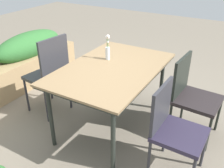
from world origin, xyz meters
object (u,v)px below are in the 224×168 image
chair_near_left (173,126)px  flower_vase (108,49)px  chair_near_right (191,93)px  dining_table (112,72)px  chair_far_side (50,72)px

chair_near_left → flower_vase: 1.15m
chair_near_right → dining_table: bearing=-63.6°
dining_table → flower_vase: flower_vase is taller
chair_near_right → chair_near_left: (-0.65, -0.00, -0.01)m
chair_far_side → chair_near_left: chair_far_side is taller
chair_near_right → flower_vase: (-0.16, 0.96, 0.38)m
dining_table → flower_vase: bearing=42.4°
chair_far_side → chair_near_right: size_ratio=1.13×
dining_table → chair_far_side: size_ratio=1.42×
chair_far_side → flower_vase: (0.30, -0.64, 0.32)m
chair_far_side → chair_near_left: bearing=-89.5°
chair_far_side → chair_near_right: bearing=-66.6°
flower_vase → chair_far_side: bearing=114.7°
chair_near_left → flower_vase: size_ratio=3.02×
chair_near_left → chair_near_right: bearing=-177.8°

